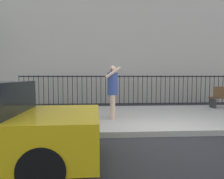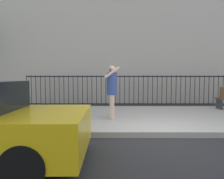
{
  "view_description": "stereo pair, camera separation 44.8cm",
  "coord_description": "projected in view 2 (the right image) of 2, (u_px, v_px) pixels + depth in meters",
  "views": [
    {
      "loc": [
        -1.72,
        -4.83,
        1.53
      ],
      "look_at": [
        -1.3,
        1.86,
        1.1
      ],
      "focal_mm": 31.63,
      "sensor_mm": 36.0,
      "label": 1
    },
    {
      "loc": [
        -1.27,
        -4.84,
        1.53
      ],
      "look_at": [
        -1.3,
        1.86,
        1.1
      ],
      "focal_mm": 31.63,
      "sensor_mm": 36.0,
      "label": 2
    }
  ],
  "objects": [
    {
      "name": "building_facade",
      "position": [
        132.0,
        4.0,
        13.0
      ],
      "size": [
        28.0,
        4.0,
        12.67
      ],
      "primitive_type": "cube",
      "color": "beige",
      "rests_on": "ground"
    },
    {
      "name": "pedestrian_on_phone",
      "position": [
        112.0,
        88.0,
        6.44
      ],
      "size": [
        0.51,
        0.66,
        1.74
      ],
      "color": "beige",
      "rests_on": "sidewalk"
    },
    {
      "name": "ground_plane",
      "position": [
        164.0,
        138.0,
        4.92
      ],
      "size": [
        60.0,
        60.0,
        0.0
      ],
      "primitive_type": "plane",
      "color": "#28282B"
    },
    {
      "name": "iron_fence",
      "position": [
        136.0,
        86.0,
        10.75
      ],
      "size": [
        12.03,
        0.04,
        1.6
      ],
      "color": "black",
      "rests_on": "ground"
    },
    {
      "name": "sidewalk",
      "position": [
        148.0,
        117.0,
        7.12
      ],
      "size": [
        28.0,
        4.4,
        0.15
      ],
      "primitive_type": "cube",
      "color": "#B2ADA3",
      "rests_on": "ground"
    }
  ]
}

